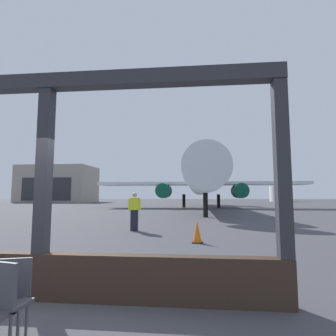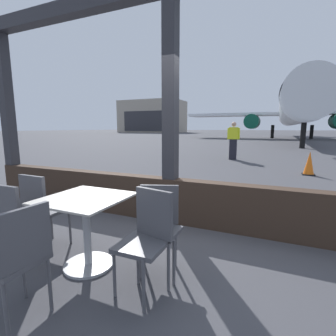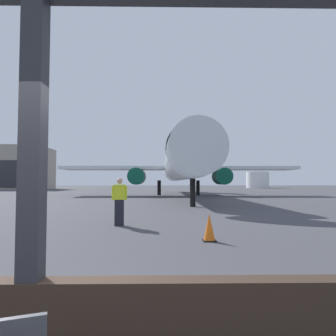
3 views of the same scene
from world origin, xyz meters
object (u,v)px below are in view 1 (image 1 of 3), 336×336
cafe_chair_window_left (8,295)px  ground_crew_worker (134,211)px  airplane (201,181)px  distant_hangar (58,184)px  fuel_storage_tank (280,194)px  traffic_cone (197,232)px

cafe_chair_window_left → ground_crew_worker: (-0.83, 9.67, 0.37)m
ground_crew_worker → cafe_chair_window_left: bearing=-85.1°
cafe_chair_window_left → ground_crew_worker: 9.72m
airplane → distant_hangar: bearing=137.3°
cafe_chair_window_left → fuel_storage_tank: (26.69, 80.92, 1.68)m
ground_crew_worker → fuel_storage_tank: fuel_storage_tank is taller
distant_hangar → ground_crew_worker: bearing=-59.7°
ground_crew_worker → distant_hangar: distant_hangar is taller
ground_crew_worker → traffic_cone: ground_crew_worker is taller
traffic_cone → distant_hangar: bearing=121.1°
ground_crew_worker → fuel_storage_tank: bearing=68.9°
airplane → traffic_cone: size_ratio=49.98×
airplane → traffic_cone: 26.61m
cafe_chair_window_left → traffic_cone: cafe_chair_window_left is taller
airplane → distant_hangar: (-37.53, 34.60, 1.20)m
cafe_chair_window_left → distant_hangar: (-34.83, 67.74, 4.22)m
traffic_cone → airplane: bearing=88.5°
airplane → distant_hangar: airplane is taller
fuel_storage_tank → ground_crew_worker: bearing=-111.1°
airplane → ground_crew_worker: (-3.53, -23.47, -2.65)m
ground_crew_worker → traffic_cone: (2.85, -2.95, -0.55)m
traffic_cone → fuel_storage_tank: (24.66, 74.20, 1.86)m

